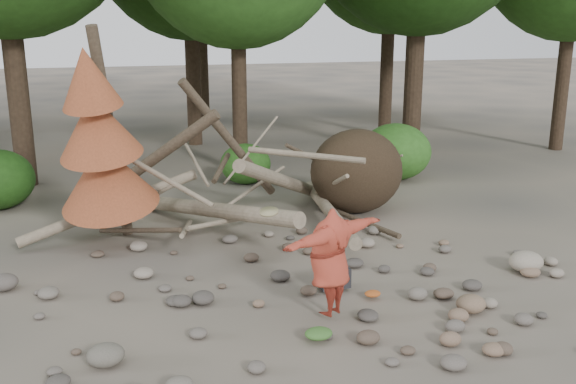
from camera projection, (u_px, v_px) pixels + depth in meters
name	position (u px, v px, depth m)	size (l,w,h in m)	color
ground	(315.00, 297.00, 10.50)	(120.00, 120.00, 0.00)	#514C44
deadfall_pile	(334.00, 175.00, 14.75)	(8.55, 5.24, 3.30)	#332619
dead_conifer	(101.00, 145.00, 12.14)	(2.06, 2.16, 4.35)	#4C3F30
bush_mid	(246.00, 164.00, 17.77)	(1.40, 1.40, 1.12)	#285A1A
bush_right	(396.00, 152.00, 18.22)	(2.00, 2.00, 1.60)	#326B21
frisbee_thrower	(330.00, 262.00, 9.52)	(2.28, 1.41, 1.92)	#A33524
backpack	(333.00, 280.00, 10.74)	(0.50, 0.34, 0.34)	black
cloth_green	(319.00, 337.00, 9.01)	(0.40, 0.33, 0.15)	#376327
cloth_orange	(373.00, 296.00, 10.40)	(0.27, 0.22, 0.10)	#A84C1C
boulder_front_left	(106.00, 355.00, 8.37)	(0.49, 0.44, 0.30)	#625C51
boulder_front_right	(471.00, 304.00, 9.91)	(0.47, 0.42, 0.28)	#7E654F
boulder_mid_right	(526.00, 262.00, 11.53)	(0.62, 0.56, 0.37)	gray
boulder_mid_left	(3.00, 282.00, 10.72)	(0.48, 0.43, 0.29)	#575049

